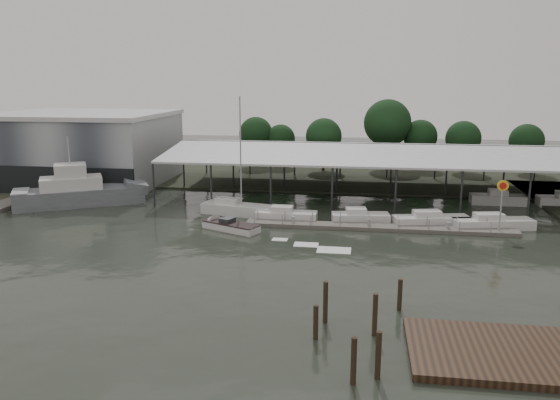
# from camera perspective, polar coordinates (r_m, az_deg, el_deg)

# --- Properties ---
(ground) EXTENTS (200.00, 200.00, 0.00)m
(ground) POSITION_cam_1_polar(r_m,az_deg,el_deg) (50.07, -6.95, -5.44)
(ground) COLOR #262C24
(ground) RESTS_ON ground
(land_strip_far) EXTENTS (140.00, 30.00, 0.30)m
(land_strip_far) POSITION_cam_1_polar(r_m,az_deg,el_deg) (90.09, 0.14, 2.84)
(land_strip_far) COLOR #363A2C
(land_strip_far) RESTS_ON ground
(land_strip_west) EXTENTS (20.00, 40.00, 0.30)m
(land_strip_west) POSITION_cam_1_polar(r_m,az_deg,el_deg) (93.77, -26.03, 1.93)
(land_strip_west) COLOR #363A2C
(land_strip_west) RESTS_ON ground
(storage_warehouse) EXTENTS (24.50, 20.50, 10.50)m
(storage_warehouse) POSITION_cam_1_polar(r_m,az_deg,el_deg) (86.74, -19.80, 5.17)
(storage_warehouse) COLOR #999EA2
(storage_warehouse) RESTS_ON ground
(covered_boat_shed) EXTENTS (58.24, 24.00, 6.96)m
(covered_boat_shed) POSITION_cam_1_polar(r_m,az_deg,el_deg) (74.51, 11.62, 5.20)
(covered_boat_shed) COLOR silver
(covered_boat_shed) RESTS_ON ground
(trawler_dock) EXTENTS (3.00, 18.00, 0.50)m
(trawler_dock) POSITION_cam_1_polar(r_m,az_deg,el_deg) (75.22, -26.55, -0.37)
(trawler_dock) COLOR #645F58
(trawler_dock) RESTS_ON ground
(floating_dock) EXTENTS (28.00, 2.00, 1.40)m
(floating_dock) POSITION_cam_1_polar(r_m,az_deg,el_deg) (57.90, 10.24, -2.84)
(floating_dock) COLOR #645F58
(floating_dock) RESTS_ON ground
(shell_fuel_sign) EXTENTS (1.10, 0.18, 5.55)m
(shell_fuel_sign) POSITION_cam_1_polar(r_m,az_deg,el_deg) (58.68, 22.18, 0.36)
(shell_fuel_sign) COLOR #999C9E
(shell_fuel_sign) RESTS_ON ground
(boardwalk_platform) EXTENTS (15.00, 12.00, 0.50)m
(boardwalk_platform) POSITION_cam_1_polar(r_m,az_deg,el_deg) (36.04, 27.15, -13.91)
(boardwalk_platform) COLOR #3C2718
(boardwalk_platform) RESTS_ON ground
(grey_trawler) EXTENTS (15.87, 11.57, 8.84)m
(grey_trawler) POSITION_cam_1_polar(r_m,az_deg,el_deg) (72.02, -20.08, 0.76)
(grey_trawler) COLOR slate
(grey_trawler) RESTS_ON ground
(white_sailboat) EXTENTS (8.85, 4.45, 13.69)m
(white_sailboat) POSITION_cam_1_polar(r_m,az_deg,el_deg) (63.32, -4.51, -0.91)
(white_sailboat) COLOR silver
(white_sailboat) RESTS_ON ground
(speedboat_underway) EXTENTS (16.78, 9.04, 2.00)m
(speedboat_underway) POSITION_cam_1_polar(r_m,az_deg,el_deg) (57.22, -5.58, -2.68)
(speedboat_underway) COLOR silver
(speedboat_underway) RESTS_ON ground
(moored_cruiser_0) EXTENTS (6.72, 2.27, 1.70)m
(moored_cruiser_0) POSITION_cam_1_polar(r_m,az_deg,el_deg) (60.27, 0.61, -1.62)
(moored_cruiser_0) COLOR silver
(moored_cruiser_0) RESTS_ON ground
(moored_cruiser_1) EXTENTS (6.42, 2.98, 1.70)m
(moored_cruiser_1) POSITION_cam_1_polar(r_m,az_deg,el_deg) (60.05, 8.34, -1.81)
(moored_cruiser_1) COLOR silver
(moored_cruiser_1) RESTS_ON ground
(moored_cruiser_2) EXTENTS (8.35, 3.85, 1.70)m
(moored_cruiser_2) POSITION_cam_1_polar(r_m,az_deg,el_deg) (60.45, 15.46, -2.04)
(moored_cruiser_2) COLOR silver
(moored_cruiser_2) RESTS_ON ground
(moored_cruiser_3) EXTENTS (8.56, 3.85, 1.70)m
(moored_cruiser_3) POSITION_cam_1_polar(r_m,az_deg,el_deg) (61.29, 21.31, -2.26)
(moored_cruiser_3) COLOR silver
(moored_cruiser_3) RESTS_ON ground
(mooring_pilings) EXTENTS (5.60, 10.03, 3.37)m
(mooring_pilings) POSITION_cam_1_polar(r_m,az_deg,el_deg) (33.59, 8.14, -13.07)
(mooring_pilings) COLOR #36281B
(mooring_pilings) RESTS_ON ground
(horizon_tree_line) EXTENTS (65.64, 11.07, 11.97)m
(horizon_tree_line) POSITION_cam_1_polar(r_m,az_deg,el_deg) (94.53, 13.25, 6.70)
(horizon_tree_line) COLOR black
(horizon_tree_line) RESTS_ON ground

